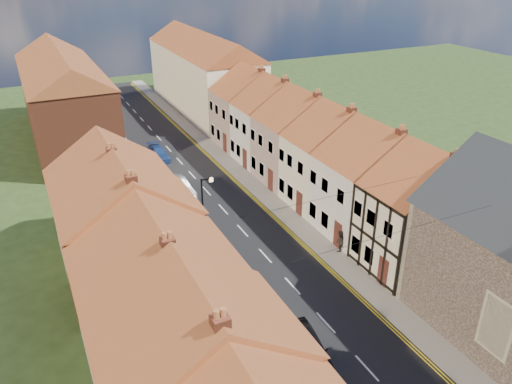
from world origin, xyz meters
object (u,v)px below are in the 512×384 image
(car_near, at_px, (308,349))
(lamppost, at_px, (204,212))
(car_far, at_px, (158,153))
(car_mid, at_px, (178,187))
(pedestrian_right, at_px, (340,241))

(car_near, bearing_deg, lamppost, 106.29)
(car_far, bearing_deg, lamppost, -95.06)
(lamppost, xyz_separation_m, car_far, (2.02, 19.65, -2.92))
(car_mid, distance_m, car_far, 9.22)
(car_near, xyz_separation_m, car_far, (0.71, 31.71, -0.14))
(pedestrian_right, bearing_deg, car_near, 31.11)
(pedestrian_right, bearing_deg, car_mid, -77.98)
(pedestrian_right, bearing_deg, lamppost, -39.56)
(car_near, distance_m, pedestrian_right, 11.17)
(car_mid, height_order, pedestrian_right, pedestrian_right)
(car_far, height_order, pedestrian_right, pedestrian_right)
(lamppost, height_order, car_near, lamppost)
(car_mid, xyz_separation_m, car_far, (0.73, 9.19, -0.12))
(lamppost, xyz_separation_m, car_mid, (1.29, 10.45, -2.80))
(car_near, height_order, pedestrian_right, pedestrian_right)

